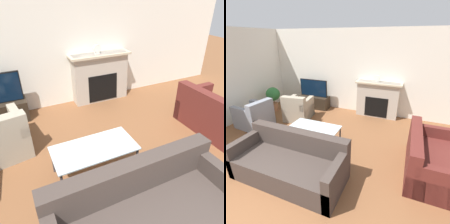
% 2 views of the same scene
% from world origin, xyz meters
% --- Properties ---
extents(wall_back, '(8.97, 0.06, 2.70)m').
position_xyz_m(wall_back, '(0.00, 4.74, 1.35)').
color(wall_back, silver).
rests_on(wall_back, ground_plane).
extents(fireplace, '(1.42, 0.40, 1.14)m').
position_xyz_m(fireplace, '(0.93, 4.53, 0.60)').
color(fireplace, '#B2A899').
rests_on(fireplace, ground_plane).
extents(couch_sectional, '(2.07, 0.91, 0.82)m').
position_xyz_m(couch_sectional, '(-0.01, 1.15, 0.29)').
color(couch_sectional, '#3D332D').
rests_on(couch_sectional, ground_plane).
extents(couch_loveseat, '(0.88, 1.57, 0.82)m').
position_xyz_m(couch_loveseat, '(2.36, 2.24, 0.29)').
color(couch_loveseat, '#5B231E').
rests_on(couch_loveseat, ground_plane).
extents(armchair_accent, '(0.85, 0.94, 0.82)m').
position_xyz_m(armchair_accent, '(-1.32, 3.34, 0.30)').
color(armchair_accent, '#9E937F').
rests_on(armchair_accent, ground_plane).
extents(coffee_table, '(1.20, 0.62, 0.46)m').
position_xyz_m(coffee_table, '(-0.14, 2.29, 0.42)').
color(coffee_table, '#333338').
rests_on(coffee_table, ground_plane).
extents(mantel_clock, '(0.16, 0.07, 0.19)m').
position_xyz_m(mantel_clock, '(0.87, 4.54, 1.24)').
color(mantel_clock, beige).
rests_on(mantel_clock, fireplace).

